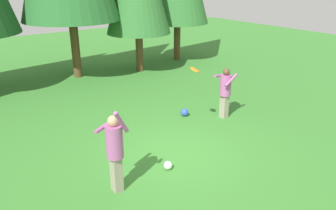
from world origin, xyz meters
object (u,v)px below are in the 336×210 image
Objects in this scene: ball_red at (114,130)px; ball_white at (168,165)px; ball_blue at (185,112)px; person_thrower at (115,147)px; person_catcher at (225,89)px; frisbee at (195,70)px.

ball_white is at bearing -86.42° from ball_red.
ball_blue is at bearing -4.93° from ball_red.
person_thrower is 7.61× the size of ball_blue.
frisbee is at bearing -0.00° from person_catcher.
frisbee is 2.79m from ball_red.
ball_red is (-3.28, 1.00, -0.82)m from person_catcher.
frisbee reaches higher than person_catcher.
person_catcher reaches higher than ball_red.
person_catcher is at bearing -41.06° from ball_blue.
ball_red is at bearing 93.58° from ball_white.
frisbee is (3.14, 1.32, 0.75)m from person_thrower.
frisbee is 1.88m from ball_blue.
frisbee is 1.87× the size of ball_white.
ball_white is 3.09m from ball_blue.
person_thrower reaches higher than person_catcher.
ball_red is (-1.99, 1.06, -1.65)m from frisbee.
ball_blue is (-0.91, 0.79, -0.80)m from person_catcher.
ball_blue is at bearing 8.94° from person_thrower.
person_thrower is 3.49m from frisbee.
person_catcher is 7.84× the size of ball_red.
person_thrower reaches higher than ball_white.
frisbee is at bearing -113.86° from ball_blue.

